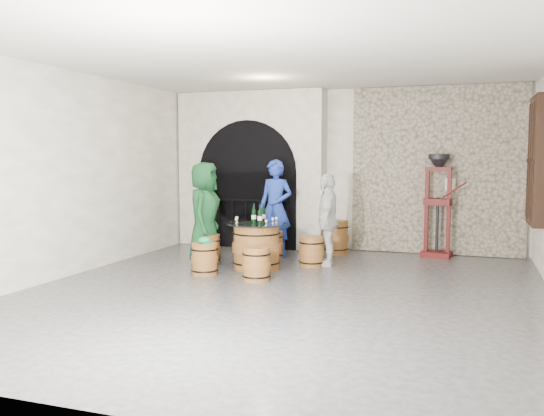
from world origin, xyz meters
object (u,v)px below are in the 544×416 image
(barrel_stool_far, at_px, (272,245))
(person_green, at_px, (204,213))
(wine_bottle_center, at_px, (260,216))
(corking_press, at_px, (438,197))
(person_blue, at_px, (276,208))
(side_barrel, at_px, (336,237))
(barrel_stool_near_left, at_px, (205,259))
(person_white, at_px, (328,220))
(barrel_stool_near_right, at_px, (256,264))
(barrel_table, at_px, (256,246))
(barrel_stool_right, at_px, (312,251))
(wine_bottle_right, at_px, (263,215))
(barrel_stool_left, at_px, (208,249))
(wine_bottle_left, at_px, (254,215))

(barrel_stool_far, relative_size, person_green, 0.29)
(wine_bottle_center, xyz_separation_m, corking_press, (2.68, 2.26, 0.22))
(person_blue, xyz_separation_m, side_barrel, (1.02, 0.65, -0.59))
(barrel_stool_near_left, xyz_separation_m, person_white, (1.65, 1.38, 0.54))
(corking_press, bearing_deg, barrel_stool_near_left, -130.15)
(barrel_stool_far, bearing_deg, person_green, -139.88)
(barrel_stool_near_right, bearing_deg, barrel_stool_far, 102.15)
(barrel_stool_near_left, distance_m, person_green, 1.18)
(side_barrel, bearing_deg, barrel_table, -116.48)
(barrel_stool_far, distance_m, person_white, 1.28)
(person_blue, bearing_deg, person_green, -122.47)
(barrel_stool_near_left, distance_m, person_blue, 2.15)
(barrel_table, distance_m, barrel_stool_right, 0.97)
(person_white, bearing_deg, barrel_table, -67.18)
(barrel_table, distance_m, barrel_stool_near_right, 0.97)
(person_green, relative_size, wine_bottle_right, 5.44)
(barrel_stool_far, distance_m, wine_bottle_right, 1.00)
(barrel_stool_left, distance_m, corking_press, 4.33)
(barrel_stool_left, distance_m, barrel_stool_right, 1.80)
(corking_press, bearing_deg, wine_bottle_right, -135.05)
(barrel_stool_near_left, bearing_deg, wine_bottle_center, 42.47)
(person_blue, xyz_separation_m, corking_press, (2.87, 0.92, 0.21))
(side_barrel, distance_m, corking_press, 2.03)
(barrel_stool_near_left, bearing_deg, barrel_stool_far, 72.66)
(person_green, bearing_deg, person_blue, -52.04)
(person_green, xyz_separation_m, side_barrel, (1.96, 1.73, -0.57))
(person_green, bearing_deg, barrel_stool_far, -60.97)
(wine_bottle_right, bearing_deg, wine_bottle_left, -127.62)
(wine_bottle_left, relative_size, corking_press, 0.17)
(wine_bottle_left, bearing_deg, barrel_stool_near_left, -124.17)
(wine_bottle_right, bearing_deg, barrel_table, -106.38)
(side_barrel, bearing_deg, corking_press, 8.44)
(person_green, bearing_deg, barrel_stool_near_left, -165.62)
(barrel_stool_left, bearing_deg, corking_press, 28.39)
(barrel_table, relative_size, barrel_stool_near_right, 1.93)
(barrel_table, relative_size, person_blue, 0.54)
(person_blue, relative_size, wine_bottle_right, 5.57)
(barrel_stool_right, xyz_separation_m, barrel_stool_near_right, (-0.49, -1.39, 0.00))
(barrel_stool_near_right, bearing_deg, wine_bottle_left, 113.01)
(barrel_stool_near_right, relative_size, side_barrel, 0.79)
(barrel_stool_near_right, relative_size, wine_bottle_left, 1.57)
(barrel_stool_right, height_order, corking_press, corking_press)
(wine_bottle_right, xyz_separation_m, corking_press, (2.73, 1.97, 0.22))
(barrel_table, xyz_separation_m, barrel_stool_far, (-0.06, 0.96, -0.12))
(wine_bottle_right, distance_m, side_barrel, 1.99)
(person_green, bearing_deg, person_white, -87.90)
(person_white, bearing_deg, person_green, -84.92)
(person_green, height_order, wine_bottle_right, person_green)
(wine_bottle_right, bearing_deg, person_blue, 97.41)
(barrel_stool_far, height_order, person_blue, person_blue)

